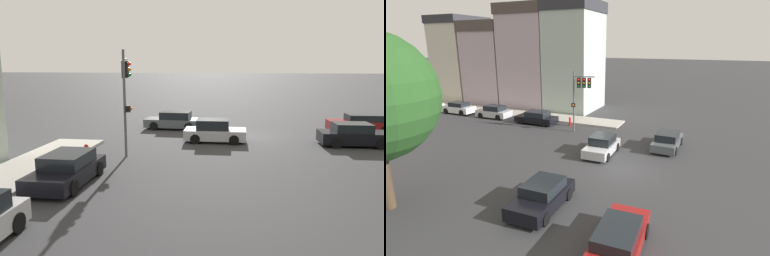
# 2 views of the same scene
# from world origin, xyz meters

# --- Properties ---
(ground_plane) EXTENTS (300.00, 300.00, 0.00)m
(ground_plane) POSITION_xyz_m (0.00, 0.00, 0.00)
(ground_plane) COLOR #333335
(sidewalk_strip) EXTENTS (3.05, 60.00, 0.14)m
(sidewalk_strip) POSITION_xyz_m (10.85, 33.18, 0.07)
(sidewalk_strip) COLOR #ADA89E
(sidewalk_strip) RESTS_ON ground_plane
(rowhouse_backdrop) EXTENTS (7.49, 24.20, 13.03)m
(rowhouse_backdrop) POSITION_xyz_m (16.09, 19.74, 6.17)
(rowhouse_backdrop) COLOR #ADBCB2
(rowhouse_backdrop) RESTS_ON ground_plane
(traffic_signal) EXTENTS (0.88, 2.06, 5.75)m
(traffic_signal) POSITION_xyz_m (6.89, 5.99, 4.15)
(traffic_signal) COLOR #515456
(traffic_signal) RESTS_ON ground_plane
(crossing_car_0) EXTENTS (4.40, 2.06, 1.35)m
(crossing_car_0) POSITION_xyz_m (5.66, -2.18, 0.64)
(crossing_car_0) COLOR #4C5156
(crossing_car_0) RESTS_ON ground_plane
(crossing_car_1) EXTENTS (4.69, 1.99, 1.35)m
(crossing_car_1) POSITION_xyz_m (-8.19, -2.32, 0.65)
(crossing_car_1) COLOR maroon
(crossing_car_1) RESTS_ON ground_plane
(crossing_car_2) EXTENTS (4.18, 2.07, 1.41)m
(crossing_car_2) POSITION_xyz_m (-6.33, 2.29, 0.67)
(crossing_car_2) COLOR black
(crossing_car_2) RESTS_ON ground_plane
(crossing_car_3) EXTENTS (3.95, 1.95, 1.46)m
(crossing_car_3) POSITION_xyz_m (2.26, 2.16, 0.68)
(crossing_car_3) COLOR #B7B7BC
(crossing_car_3) RESTS_ON ground_plane
(parked_car_0) EXTENTS (2.01, 4.33, 1.33)m
(parked_car_0) POSITION_xyz_m (7.89, 11.48, 0.63)
(parked_car_0) COLOR black
(parked_car_0) RESTS_ON ground_plane
(parked_car_1) EXTENTS (1.87, 3.91, 1.43)m
(parked_car_1) POSITION_xyz_m (8.11, 17.27, 0.67)
(parked_car_1) COLOR #B7B7BC
(parked_car_1) RESTS_ON ground_plane
(parked_car_2) EXTENTS (1.84, 3.94, 1.39)m
(parked_car_2) POSITION_xyz_m (8.09, 22.57, 0.67)
(parked_car_2) COLOR silver
(parked_car_2) RESTS_ON ground_plane
(parked_car_3) EXTENTS (2.12, 3.98, 1.35)m
(parked_car_3) POSITION_xyz_m (7.98, 27.70, 0.65)
(parked_car_3) COLOR silver
(parked_car_3) RESTS_ON ground_plane
(fire_hydrant) EXTENTS (0.22, 0.22, 0.92)m
(fire_hydrant) POSITION_xyz_m (8.53, 7.90, 0.49)
(fire_hydrant) COLOR red
(fire_hydrant) RESTS_ON ground_plane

